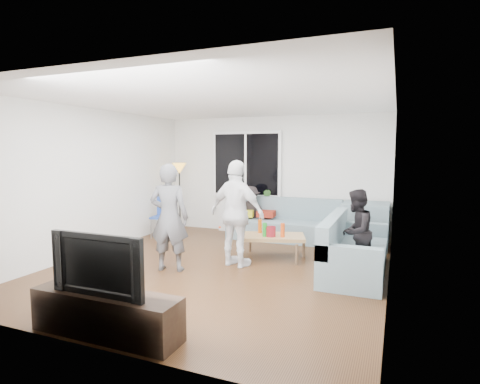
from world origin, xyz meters
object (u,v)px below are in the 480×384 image
at_px(side_chair, 162,218).
at_px(tv_console, 106,314).
at_px(sofa_back_section, 284,219).
at_px(spectator_back, 251,211).
at_px(coffee_table, 272,246).
at_px(television, 104,262).
at_px(sofa_right_section, 356,245).
at_px(floor_lamp, 180,198).
at_px(player_right, 237,214).
at_px(player_left, 169,217).
at_px(spectator_right, 356,232).

xyz_separation_m(side_chair, tv_console, (1.97, -3.96, -0.21)).
height_order(sofa_back_section, spectator_back, spectator_back).
relative_size(coffee_table, television, 1.03).
relative_size(sofa_right_section, spectator_back, 1.84).
distance_m(floor_lamp, television, 5.09).
height_order(coffee_table, player_right, player_right).
relative_size(sofa_right_section, player_left, 1.21).
bearing_deg(sofa_back_section, player_right, -94.92).
distance_m(side_chair, television, 4.44).
bearing_deg(tv_console, spectator_right, 54.95).
distance_m(tv_console, television, 0.53).
bearing_deg(floor_lamp, spectator_right, -22.77).
bearing_deg(player_right, tv_console, 97.36).
bearing_deg(sofa_back_section, player_left, -111.38).
relative_size(spectator_back, television, 1.02).
xyz_separation_m(coffee_table, tv_console, (-0.68, -3.33, 0.02)).
relative_size(coffee_table, spectator_right, 0.86).
height_order(sofa_back_section, television, television).
xyz_separation_m(sofa_right_section, tv_console, (-2.10, -3.02, -0.20)).
xyz_separation_m(spectator_right, television, (-2.10, -2.99, 0.11)).
height_order(coffee_table, spectator_back, spectator_back).
height_order(sofa_back_section, spectator_right, spectator_right).
xyz_separation_m(coffee_table, player_left, (-1.26, -1.26, 0.63)).
height_order(coffee_table, television, television).
relative_size(sofa_right_section, coffee_table, 1.82).
height_order(spectator_back, tv_console, spectator_back).
height_order(side_chair, spectator_back, spectator_back).
xyz_separation_m(sofa_right_section, side_chair, (-4.07, 0.95, 0.01)).
xyz_separation_m(coffee_table, spectator_right, (1.42, -0.34, 0.44)).
bearing_deg(floor_lamp, television, -67.19).
distance_m(sofa_back_section, spectator_back, 0.75).
relative_size(sofa_back_section, player_right, 1.35).
xyz_separation_m(sofa_back_section, player_right, (-0.18, -2.10, 0.43)).
xyz_separation_m(sofa_right_section, television, (-2.10, -3.02, 0.32)).
height_order(sofa_back_section, coffee_table, sofa_back_section).
relative_size(spectator_back, tv_console, 0.68).
relative_size(coffee_table, player_right, 0.65).
bearing_deg(coffee_table, floor_lamp, 152.77).
height_order(side_chair, player_left, player_left).
bearing_deg(side_chair, spectator_back, 19.06).
bearing_deg(spectator_back, player_left, -111.06).
bearing_deg(coffee_table, sofa_right_section, -12.51).
height_order(sofa_back_section, floor_lamp, floor_lamp).
relative_size(sofa_back_section, player_left, 1.39).
bearing_deg(television, tv_console, 0.00).
xyz_separation_m(sofa_right_section, player_right, (-1.80, -0.35, 0.43)).
bearing_deg(side_chair, coffee_table, -20.41).
xyz_separation_m(sofa_back_section, side_chair, (-2.45, -0.81, 0.01)).
bearing_deg(sofa_back_section, spectator_right, -47.80).
height_order(sofa_right_section, coffee_table, sofa_right_section).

